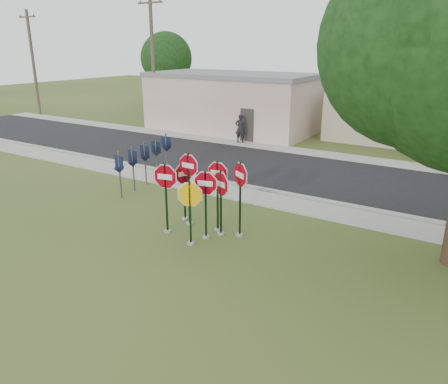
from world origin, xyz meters
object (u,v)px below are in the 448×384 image
Objects in this scene: stop_sign_center at (206,195)px; stop_sign_left at (166,188)px; stop_sign_yellow at (190,205)px; utility_pole_near at (153,62)px; pedestrian at (240,128)px.

stop_sign_left is at bearing -166.98° from stop_sign_center.
utility_pole_near is at bearing 133.80° from stop_sign_yellow.
stop_sign_left reaches higher than stop_sign_yellow.
stop_sign_yellow is 1.22× the size of pedestrian.
pedestrian is (-6.34, 14.00, -0.37)m from stop_sign_yellow.
stop_sign_left is at bearing 91.14° from pedestrian.
stop_sign_center is at bearing 77.85° from stop_sign_yellow.
stop_sign_yellow is (-0.14, -0.66, -0.17)m from stop_sign_center.
utility_pole_near is (-14.32, 14.13, 3.45)m from stop_sign_center.
stop_sign_left is at bearing -48.18° from utility_pole_near.
stop_sign_yellow is at bearing -15.14° from stop_sign_left.
stop_sign_left reaches higher than pedestrian.
utility_pole_near is 5.15× the size of pedestrian.
pedestrian is at bearing -5.73° from utility_pole_near.
stop_sign_yellow is at bearing -46.20° from utility_pole_near.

